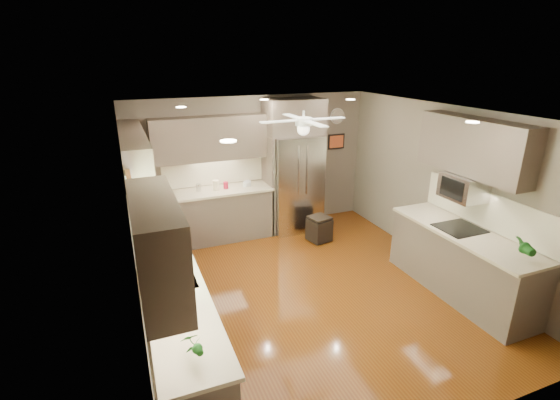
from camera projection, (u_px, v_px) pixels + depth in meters
floor at (309, 291)px, 5.78m from camera, size 5.00×5.00×0.00m
ceiling at (314, 114)px, 4.94m from camera, size 5.00×5.00×0.00m
wall_back at (252, 164)px, 7.54m from camera, size 4.50×0.00×4.50m
wall_front at (452, 315)px, 3.18m from camera, size 4.50×0.00×4.50m
wall_left at (132, 236)px, 4.57m from camera, size 0.00×5.00×5.00m
wall_right at (445, 189)px, 6.15m from camera, size 0.00×5.00×5.00m
canister_b at (199, 188)px, 7.00m from camera, size 0.09×0.09×0.13m
canister_c at (216, 185)px, 7.07m from camera, size 0.12×0.12×0.18m
canister_d at (226, 185)px, 7.15m from camera, size 0.11×0.11×0.13m
soap_bottle at (150, 253)px, 4.63m from camera, size 0.12×0.12×0.21m
potted_plant_left at (191, 344)px, 3.12m from camera, size 0.16×0.12×0.27m
potted_plant_right at (525, 247)px, 4.65m from camera, size 0.21×0.18×0.32m
bowl at (247, 185)px, 7.28m from camera, size 0.25×0.25×0.05m
left_run at (164, 283)px, 5.07m from camera, size 0.65×4.70×1.45m
back_run at (220, 213)px, 7.29m from camera, size 1.85×0.65×1.45m
uppers at (241, 156)px, 5.51m from camera, size 4.50×4.70×0.95m
window at (134, 228)px, 4.04m from camera, size 0.05×1.12×0.92m
sink at (170, 278)px, 4.36m from camera, size 0.50×0.70×0.32m
refrigerator at (294, 168)px, 7.51m from camera, size 1.06×0.75×2.45m
right_run at (461, 261)px, 5.60m from camera, size 0.70×2.20×1.45m
microwave at (464, 187)px, 5.51m from camera, size 0.43×0.55×0.34m
ceiling_fan at (303, 124)px, 5.26m from camera, size 1.18×1.18×0.32m
recessed_lights at (298, 110)px, 5.27m from camera, size 2.84×3.14×0.01m
wall_clock at (337, 116)px, 7.87m from camera, size 0.30×0.03×0.30m
framed_print at (336, 142)px, 8.04m from camera, size 0.36×0.03×0.30m
stool at (319, 229)px, 7.24m from camera, size 0.42×0.42×0.45m
paper_towel at (174, 287)px, 3.88m from camera, size 0.11×0.11×0.27m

